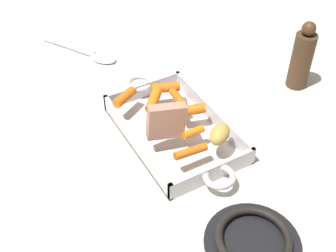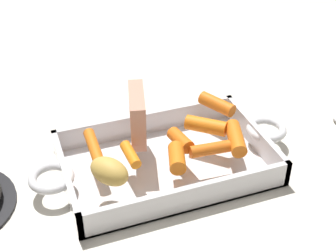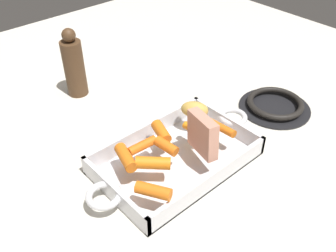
{
  "view_description": "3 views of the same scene",
  "coord_description": "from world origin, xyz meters",
  "px_view_note": "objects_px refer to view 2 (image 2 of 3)",
  "views": [
    {
      "loc": [
        0.59,
        -0.34,
        0.64
      ],
      "look_at": [
        0.02,
        -0.03,
        0.05
      ],
      "focal_mm": 47.49,
      "sensor_mm": 36.0,
      "label": 1
    },
    {
      "loc": [
        0.19,
        0.52,
        0.46
      ],
      "look_at": [
        -0.0,
        -0.0,
        0.07
      ],
      "focal_mm": 51.81,
      "sensor_mm": 36.0,
      "label": 2
    },
    {
      "loc": [
        -0.36,
        -0.38,
        0.5
      ],
      "look_at": [
        0.0,
        0.03,
        0.07
      ],
      "focal_mm": 39.78,
      "sensor_mm": 36.0,
      "label": 3
    }
  ],
  "objects_px": {
    "baby_carrot_southeast": "(131,155)",
    "baby_carrot_northwest": "(206,126)",
    "roasting_dish": "(166,161)",
    "baby_carrot_short": "(176,158)",
    "baby_carrot_southwest": "(94,147)",
    "baby_carrot_long": "(210,149)",
    "baby_carrot_center_right": "(236,138)",
    "baby_carrot_northeast": "(180,140)",
    "potato_golden_large": "(109,171)",
    "roast_slice_thick": "(137,115)",
    "baby_carrot_center_left": "(217,104)"
  },
  "relations": [
    {
      "from": "baby_carrot_center_right",
      "to": "potato_golden_large",
      "type": "bearing_deg",
      "value": 4.84
    },
    {
      "from": "roasting_dish",
      "to": "baby_carrot_short",
      "type": "relative_size",
      "value": 7.74
    },
    {
      "from": "baby_carrot_long",
      "to": "roast_slice_thick",
      "type": "bearing_deg",
      "value": -42.44
    },
    {
      "from": "baby_carrot_long",
      "to": "baby_carrot_southwest",
      "type": "height_order",
      "value": "baby_carrot_southwest"
    },
    {
      "from": "baby_carrot_northeast",
      "to": "baby_carrot_center_left",
      "type": "height_order",
      "value": "same"
    },
    {
      "from": "baby_carrot_southwest",
      "to": "baby_carrot_southeast",
      "type": "bearing_deg",
      "value": 143.13
    },
    {
      "from": "roast_slice_thick",
      "to": "baby_carrot_southwest",
      "type": "bearing_deg",
      "value": 11.87
    },
    {
      "from": "roasting_dish",
      "to": "baby_carrot_southwest",
      "type": "relative_size",
      "value": 5.75
    },
    {
      "from": "roast_slice_thick",
      "to": "baby_carrot_southeast",
      "type": "distance_m",
      "value": 0.06
    },
    {
      "from": "roast_slice_thick",
      "to": "baby_carrot_northeast",
      "type": "bearing_deg",
      "value": 139.56
    },
    {
      "from": "baby_carrot_short",
      "to": "baby_carrot_southwest",
      "type": "distance_m",
      "value": 0.12
    },
    {
      "from": "baby_carrot_northwest",
      "to": "baby_carrot_center_left",
      "type": "xyz_separation_m",
      "value": [
        -0.04,
        -0.05,
        -0.0
      ]
    },
    {
      "from": "baby_carrot_northwest",
      "to": "baby_carrot_center_left",
      "type": "relative_size",
      "value": 1.03
    },
    {
      "from": "baby_carrot_center_right",
      "to": "baby_carrot_center_left",
      "type": "relative_size",
      "value": 1.04
    },
    {
      "from": "baby_carrot_center_right",
      "to": "roast_slice_thick",
      "type": "bearing_deg",
      "value": -28.18
    },
    {
      "from": "roasting_dish",
      "to": "baby_carrot_long",
      "type": "distance_m",
      "value": 0.07
    },
    {
      "from": "roasting_dish",
      "to": "baby_carrot_northwest",
      "type": "height_order",
      "value": "baby_carrot_northwest"
    },
    {
      "from": "roast_slice_thick",
      "to": "baby_carrot_long",
      "type": "relative_size",
      "value": 1.28
    },
    {
      "from": "baby_carrot_northwest",
      "to": "potato_golden_large",
      "type": "height_order",
      "value": "potato_golden_large"
    },
    {
      "from": "roast_slice_thick",
      "to": "baby_carrot_northwest",
      "type": "height_order",
      "value": "roast_slice_thick"
    },
    {
      "from": "roasting_dish",
      "to": "baby_carrot_short",
      "type": "xyz_separation_m",
      "value": [
        0.0,
        0.04,
        0.04
      ]
    },
    {
      "from": "baby_carrot_long",
      "to": "baby_carrot_center_right",
      "type": "relative_size",
      "value": 0.93
    },
    {
      "from": "roasting_dish",
      "to": "baby_carrot_short",
      "type": "height_order",
      "value": "baby_carrot_short"
    },
    {
      "from": "baby_carrot_northeast",
      "to": "baby_carrot_southeast",
      "type": "height_order",
      "value": "baby_carrot_northeast"
    },
    {
      "from": "baby_carrot_southeast",
      "to": "potato_golden_large",
      "type": "height_order",
      "value": "potato_golden_large"
    },
    {
      "from": "baby_carrot_long",
      "to": "baby_carrot_northwest",
      "type": "relative_size",
      "value": 0.94
    },
    {
      "from": "baby_carrot_short",
      "to": "baby_carrot_northwest",
      "type": "relative_size",
      "value": 0.82
    },
    {
      "from": "baby_carrot_long",
      "to": "baby_carrot_center_right",
      "type": "distance_m",
      "value": 0.04
    },
    {
      "from": "baby_carrot_northeast",
      "to": "roast_slice_thick",
      "type": "bearing_deg",
      "value": -40.44
    },
    {
      "from": "baby_carrot_center_right",
      "to": "baby_carrot_southeast",
      "type": "bearing_deg",
      "value": -7.48
    },
    {
      "from": "baby_carrot_long",
      "to": "potato_golden_large",
      "type": "bearing_deg",
      "value": 3.28
    },
    {
      "from": "baby_carrot_southeast",
      "to": "roasting_dish",
      "type": "bearing_deg",
      "value": -169.18
    },
    {
      "from": "baby_carrot_southeast",
      "to": "potato_golden_large",
      "type": "bearing_deg",
      "value": 42.89
    },
    {
      "from": "roast_slice_thick",
      "to": "potato_golden_large",
      "type": "xyz_separation_m",
      "value": [
        0.06,
        0.08,
        -0.02
      ]
    },
    {
      "from": "roasting_dish",
      "to": "baby_carrot_center_right",
      "type": "bearing_deg",
      "value": 162.21
    },
    {
      "from": "baby_carrot_northeast",
      "to": "potato_golden_large",
      "type": "relative_size",
      "value": 0.81
    },
    {
      "from": "baby_carrot_southeast",
      "to": "baby_carrot_center_left",
      "type": "distance_m",
      "value": 0.18
    },
    {
      "from": "baby_carrot_southwest",
      "to": "baby_carrot_northeast",
      "type": "bearing_deg",
      "value": 166.72
    },
    {
      "from": "baby_carrot_center_left",
      "to": "baby_carrot_northeast",
      "type": "bearing_deg",
      "value": 37.68
    },
    {
      "from": "baby_carrot_southeast",
      "to": "baby_carrot_northwest",
      "type": "height_order",
      "value": "baby_carrot_northwest"
    },
    {
      "from": "baby_carrot_center_right",
      "to": "baby_carrot_short",
      "type": "bearing_deg",
      "value": 7.61
    },
    {
      "from": "roasting_dish",
      "to": "baby_carrot_short",
      "type": "bearing_deg",
      "value": 88.4
    },
    {
      "from": "baby_carrot_center_left",
      "to": "potato_golden_large",
      "type": "xyz_separation_m",
      "value": [
        0.2,
        0.11,
        0.01
      ]
    },
    {
      "from": "baby_carrot_center_left",
      "to": "roast_slice_thick",
      "type": "bearing_deg",
      "value": 10.55
    },
    {
      "from": "baby_carrot_center_right",
      "to": "potato_golden_large",
      "type": "distance_m",
      "value": 0.19
    },
    {
      "from": "baby_carrot_long",
      "to": "baby_carrot_northeast",
      "type": "height_order",
      "value": "baby_carrot_northeast"
    },
    {
      "from": "baby_carrot_northeast",
      "to": "baby_carrot_center_right",
      "type": "height_order",
      "value": "baby_carrot_center_right"
    },
    {
      "from": "baby_carrot_short",
      "to": "roasting_dish",
      "type": "bearing_deg",
      "value": -91.6
    },
    {
      "from": "baby_carrot_long",
      "to": "baby_carrot_southeast",
      "type": "bearing_deg",
      "value": -14.36
    },
    {
      "from": "roasting_dish",
      "to": "roast_slice_thick",
      "type": "bearing_deg",
      "value": -50.4
    }
  ]
}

